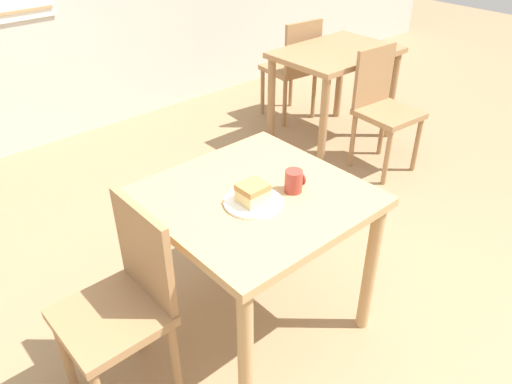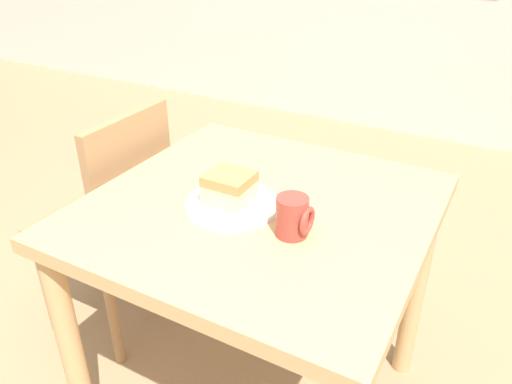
{
  "view_description": "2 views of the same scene",
  "coord_description": "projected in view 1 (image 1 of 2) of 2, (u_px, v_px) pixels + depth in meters",
  "views": [
    {
      "loc": [
        -1.26,
        -0.85,
        1.87
      ],
      "look_at": [
        -0.16,
        0.38,
        0.81
      ],
      "focal_mm": 35.0,
      "sensor_mm": 36.0,
      "label": 1
    },
    {
      "loc": [
        0.42,
        -0.52,
        1.39
      ],
      "look_at": [
        -0.12,
        0.45,
        0.78
      ],
      "focal_mm": 35.0,
      "sensor_mm": 36.0,
      "label": 2
    }
  ],
  "objects": [
    {
      "name": "ground_plane",
      "position": [
        339.0,
        364.0,
        2.25
      ],
      "size": [
        14.0,
        14.0,
        0.0
      ],
      "primitive_type": "plane",
      "color": "#997A56"
    },
    {
      "name": "chair_far_corner",
      "position": [
        383.0,
        105.0,
        3.52
      ],
      "size": [
        0.41,
        0.41,
        0.87
      ],
      "rotation": [
        0.0,
        0.0,
        -0.08
      ],
      "color": "#9E754C",
      "rests_on": "ground_plane"
    },
    {
      "name": "dining_table_far",
      "position": [
        335.0,
        67.0,
        3.8
      ],
      "size": [
        0.92,
        0.64,
        0.75
      ],
      "color": "#9E754C",
      "rests_on": "ground_plane"
    },
    {
      "name": "chair_near_window",
      "position": [
        124.0,
        302.0,
        1.92
      ],
      "size": [
        0.38,
        0.38,
        0.87
      ],
      "rotation": [
        0.0,
        0.0,
        -1.57
      ],
      "color": "#9E754C",
      "rests_on": "ground_plane"
    },
    {
      "name": "plate",
      "position": [
        253.0,
        202.0,
        2.01
      ],
      "size": [
        0.24,
        0.24,
        0.01
      ],
      "color": "white",
      "rests_on": "dining_table_near"
    },
    {
      "name": "coffee_mug",
      "position": [
        294.0,
        181.0,
        2.06
      ],
      "size": [
        0.08,
        0.07,
        0.1
      ],
      "color": "#9E382D",
      "rests_on": "dining_table_near"
    },
    {
      "name": "cake_slice",
      "position": [
        253.0,
        193.0,
        1.98
      ],
      "size": [
        0.11,
        0.1,
        0.08
      ],
      "color": "#E5CC89",
      "rests_on": "plate"
    },
    {
      "name": "dining_table_near",
      "position": [
        255.0,
        217.0,
        2.13
      ],
      "size": [
        0.84,
        0.83,
        0.75
      ],
      "color": "tan",
      "rests_on": "ground_plane"
    },
    {
      "name": "chair_far_opposite",
      "position": [
        294.0,
        66.0,
        4.24
      ],
      "size": [
        0.42,
        0.42,
        0.87
      ],
      "rotation": [
        0.0,
        0.0,
        3.03
      ],
      "color": "#9E754C",
      "rests_on": "ground_plane"
    }
  ]
}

